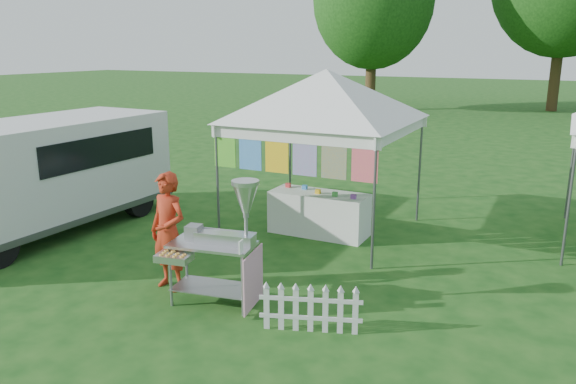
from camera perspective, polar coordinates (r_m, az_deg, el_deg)
The scene contains 7 objects.
ground at distance 7.82m, azimuth -6.66°, elevation -11.15°, with size 120.00×120.00×0.00m, color #154513.
canopy_main at distance 10.15m, azimuth 3.91°, elevation 12.30°, with size 4.24×4.24×3.45m.
donut_cart at distance 7.38m, azimuth -6.49°, elevation -4.18°, with size 1.26×1.04×1.74m.
vendor at distance 8.11m, azimuth -12.05°, elevation -3.95°, with size 0.62×0.41×1.70m, color #A92A14.
cargo_van at distance 11.38m, azimuth -23.39°, elevation 1.87°, with size 2.15×5.05×2.08m.
picket_fence at distance 6.95m, azimuth 2.30°, elevation -11.88°, with size 1.20×0.44×0.56m.
display_table at distance 10.38m, azimuth 3.16°, elevation -2.19°, with size 1.80×0.70×0.79m, color white.
Camera 1 is at (3.93, -5.86, 3.37)m, focal length 35.00 mm.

